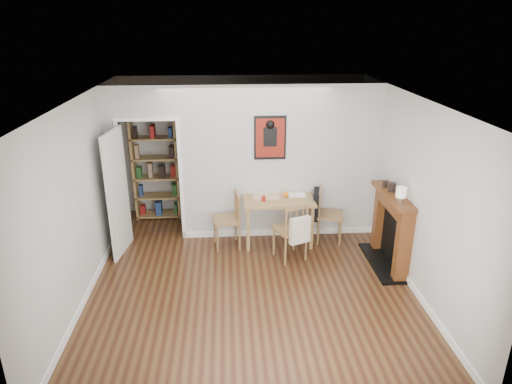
{
  "coord_description": "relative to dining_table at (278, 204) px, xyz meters",
  "views": [
    {
      "loc": [
        -0.3,
        -5.82,
        3.57
      ],
      "look_at": [
        0.12,
        0.6,
        1.1
      ],
      "focal_mm": 32.0,
      "sensor_mm": 36.0,
      "label": 1
    }
  ],
  "objects": [
    {
      "name": "orange_fruit",
      "position": [
        0.13,
        0.06,
        0.14
      ],
      "size": [
        0.09,
        0.09,
        0.09
      ],
      "primitive_type": "sphere",
      "color": "orange",
      "rests_on": "dining_table"
    },
    {
      "name": "room_shell",
      "position": [
        -0.43,
        0.24,
        0.6
      ],
      "size": [
        5.2,
        5.2,
        5.2
      ],
      "color": "#BCBCBA",
      "rests_on": "ground"
    },
    {
      "name": "ground",
      "position": [
        -0.53,
        -1.1,
        -0.7
      ],
      "size": [
        5.2,
        5.2,
        0.0
      ],
      "primitive_type": "plane",
      "color": "#4E3219",
      "rests_on": "ground"
    },
    {
      "name": "dining_table",
      "position": [
        0.0,
        0.0,
        0.0
      ],
      "size": [
        1.16,
        0.74,
        0.79
      ],
      "color": "#9D7A49",
      "rests_on": "ground"
    },
    {
      "name": "red_glass",
      "position": [
        -0.26,
        -0.11,
        0.14
      ],
      "size": [
        0.07,
        0.07,
        0.08
      ],
      "primitive_type": "cylinder",
      "color": "maroon",
      "rests_on": "dining_table"
    },
    {
      "name": "fireplace",
      "position": [
        1.63,
        -0.85,
        -0.08
      ],
      "size": [
        0.45,
        1.25,
        1.16
      ],
      "color": "brown",
      "rests_on": "ground"
    },
    {
      "name": "bookshelf",
      "position": [
        -2.14,
        1.2,
        0.28
      ],
      "size": [
        0.83,
        0.33,
        1.98
      ],
      "color": "#9D7A49",
      "rests_on": "ground"
    },
    {
      "name": "ceramic_jar_b",
      "position": [
        1.56,
        -0.57,
        0.52
      ],
      "size": [
        0.08,
        0.08,
        0.1
      ],
      "primitive_type": "cylinder",
      "color": "black",
      "rests_on": "fireplace"
    },
    {
      "name": "chair_right",
      "position": [
        0.85,
        -0.02,
        -0.21
      ],
      "size": [
        0.61,
        0.56,
        0.93
      ],
      "color": "#986E46",
      "rests_on": "ground"
    },
    {
      "name": "ceramic_jar_a",
      "position": [
        1.59,
        -0.76,
        0.53
      ],
      "size": [
        0.11,
        0.11,
        0.13
      ],
      "primitive_type": "cylinder",
      "color": "black",
      "rests_on": "fireplace"
    },
    {
      "name": "placemat",
      "position": [
        -0.19,
        0.11,
        0.1
      ],
      "size": [
        0.43,
        0.33,
        0.0
      ],
      "primitive_type": "cube",
      "rotation": [
        0.0,
        0.0,
        -0.0
      ],
      "color": "beige",
      "rests_on": "dining_table"
    },
    {
      "name": "chair_front",
      "position": [
        0.13,
        -0.58,
        -0.21
      ],
      "size": [
        0.63,
        0.66,
        0.96
      ],
      "color": "#986E46",
      "rests_on": "ground"
    },
    {
      "name": "notebook",
      "position": [
        0.32,
        0.11,
        0.1
      ],
      "size": [
        0.29,
        0.22,
        0.01
      ],
      "primitive_type": "cube",
      "rotation": [
        0.0,
        0.0,
        -0.03
      ],
      "color": "white",
      "rests_on": "dining_table"
    },
    {
      "name": "chair_left",
      "position": [
        -0.86,
        -0.11,
        -0.23
      ],
      "size": [
        0.53,
        0.53,
        0.94
      ],
      "color": "#986E46",
      "rests_on": "ground"
    },
    {
      "name": "mantel_lamp",
      "position": [
        1.56,
        -1.2,
        0.61
      ],
      "size": [
        0.15,
        0.15,
        0.23
      ],
      "color": "silver",
      "rests_on": "fireplace"
    }
  ]
}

